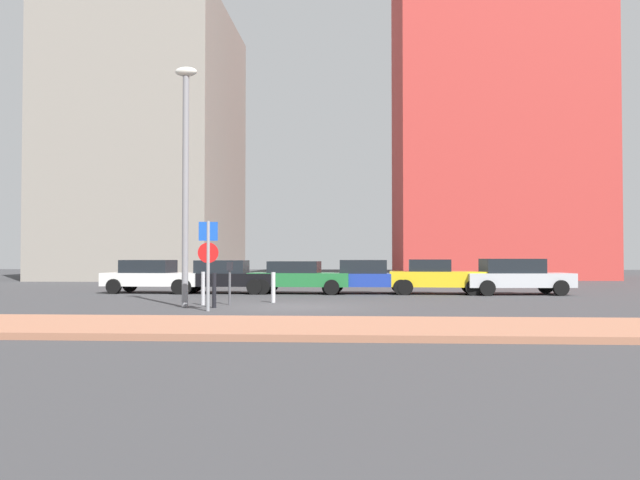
% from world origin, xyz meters
% --- Properties ---
extents(ground_plane, '(120.00, 120.00, 0.00)m').
position_xyz_m(ground_plane, '(0.00, 0.00, 0.00)').
color(ground_plane, '#38383A').
extents(sidewalk_brick, '(40.00, 3.84, 0.14)m').
position_xyz_m(sidewalk_brick, '(0.00, -6.58, 0.07)').
color(sidewalk_brick, '#9E664C').
rests_on(sidewalk_brick, ground).
extents(parked_car_white, '(4.34, 2.10, 1.45)m').
position_xyz_m(parked_car_white, '(-7.03, 7.35, 0.75)').
color(parked_car_white, white).
rests_on(parked_car_white, ground).
extents(parked_car_black, '(4.39, 2.03, 1.43)m').
position_xyz_m(parked_car_black, '(-3.89, 7.37, 0.74)').
color(parked_car_black, black).
rests_on(parked_car_black, ground).
extents(parked_car_green, '(4.41, 2.21, 1.39)m').
position_xyz_m(parked_car_green, '(-0.59, 7.30, 0.73)').
color(parked_car_green, '#237238').
rests_on(parked_car_green, ground).
extents(parked_car_blue, '(4.37, 2.00, 1.45)m').
position_xyz_m(parked_car_blue, '(2.24, 7.43, 0.74)').
color(parked_car_blue, '#1E389E').
rests_on(parked_car_blue, ground).
extents(parked_car_yellow, '(4.14, 2.16, 1.47)m').
position_xyz_m(parked_car_yellow, '(5.27, 7.29, 0.75)').
color(parked_car_yellow, gold).
rests_on(parked_car_yellow, ground).
extents(parked_car_silver, '(4.52, 2.19, 1.50)m').
position_xyz_m(parked_car_silver, '(8.56, 7.10, 0.79)').
color(parked_car_silver, '#B7BABF').
rests_on(parked_car_silver, ground).
extents(parking_sign_post, '(0.58, 0.20, 2.64)m').
position_xyz_m(parking_sign_post, '(-2.39, -1.81, 1.65)').
color(parking_sign_post, gray).
rests_on(parking_sign_post, ground).
extents(parking_meter, '(0.18, 0.14, 1.41)m').
position_xyz_m(parking_meter, '(-2.25, 0.65, 0.91)').
color(parking_meter, '#4C4C51').
rests_on(parking_meter, ground).
extents(street_lamp, '(0.70, 0.36, 7.62)m').
position_xyz_m(street_lamp, '(-3.47, -0.37, 4.44)').
color(street_lamp, gray).
rests_on(street_lamp, ground).
extents(traffic_bollard_near, '(0.13, 0.13, 1.09)m').
position_xyz_m(traffic_bollard_near, '(-3.09, 0.47, 0.55)').
color(traffic_bollard_near, '#B7B7BC').
rests_on(traffic_bollard_near, ground).
extents(traffic_bollard_mid, '(0.13, 0.13, 1.08)m').
position_xyz_m(traffic_bollard_mid, '(-2.49, -0.58, 0.54)').
color(traffic_bollard_mid, black).
rests_on(traffic_bollard_mid, ground).
extents(traffic_bollard_far, '(0.15, 0.15, 1.05)m').
position_xyz_m(traffic_bollard_far, '(-0.95, 1.78, 0.53)').
color(traffic_bollard_far, '#B7B7BC').
rests_on(traffic_bollard_far, ground).
extents(building_colorful_midrise, '(14.36, 14.86, 30.59)m').
position_xyz_m(building_colorful_midrise, '(12.15, 30.51, 15.29)').
color(building_colorful_midrise, '#BF3833').
rests_on(building_colorful_midrise, ground).
extents(building_under_construction, '(11.86, 14.59, 19.66)m').
position_xyz_m(building_under_construction, '(-13.59, 26.82, 9.83)').
color(building_under_construction, gray).
rests_on(building_under_construction, ground).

